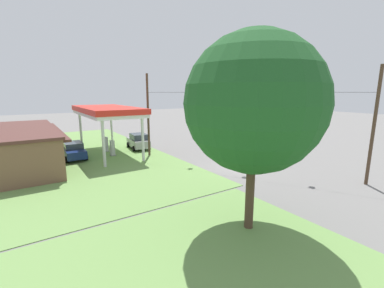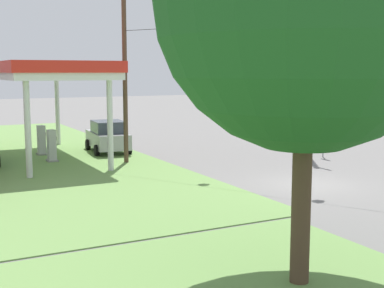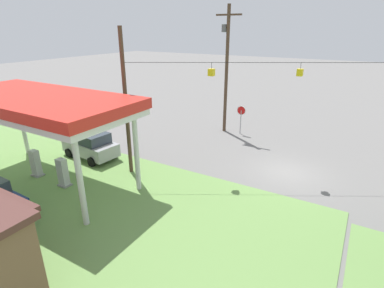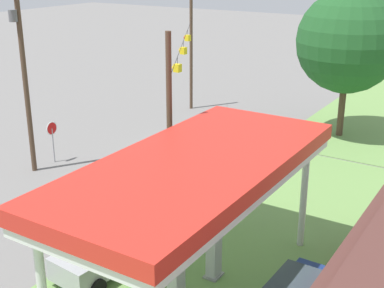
% 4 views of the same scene
% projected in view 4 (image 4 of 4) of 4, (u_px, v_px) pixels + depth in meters
% --- Properties ---
extents(ground_plane, '(160.00, 160.00, 0.00)m').
position_uv_depth(ground_plane, '(184.00, 152.00, 33.41)').
color(ground_plane, slate).
extents(gas_station_canopy, '(11.99, 5.26, 5.32)m').
position_uv_depth(gas_station_canopy, '(196.00, 172.00, 17.85)').
color(gas_station_canopy, silver).
rests_on(gas_station_canopy, ground).
extents(fuel_pump_near, '(0.71, 0.56, 1.73)m').
position_uv_depth(fuel_pump_near, '(214.00, 258.00, 20.21)').
color(fuel_pump_near, gray).
rests_on(fuel_pump_near, ground).
extents(car_at_pumps_front, '(4.34, 2.42, 1.92)m').
position_uv_depth(car_at_pumps_front, '(106.00, 248.00, 20.60)').
color(car_at_pumps_front, '#9E9EA3').
rests_on(car_at_pumps_front, ground).
extents(stop_sign_roadside, '(0.80, 0.08, 2.50)m').
position_uv_depth(stop_sign_roadside, '(52.00, 133.00, 31.24)').
color(stop_sign_roadside, '#99999E').
rests_on(stop_sign_roadside, ground).
extents(utility_pole_main, '(2.20, 0.44, 10.50)m').
position_uv_depth(utility_pole_main, '(23.00, 69.00, 28.63)').
color(utility_pole_main, '#4C3828').
rests_on(utility_pole_main, ground).
extents(signal_span_gantry, '(17.78, 10.24, 8.84)m').
position_uv_depth(signal_span_gantry, '(183.00, 78.00, 31.82)').
color(signal_span_gantry, '#4C3828').
rests_on(signal_span_gantry, ground).
extents(tree_west_verge, '(6.68, 6.68, 9.72)m').
position_uv_depth(tree_west_verge, '(348.00, 42.00, 34.34)').
color(tree_west_verge, '#4C3828').
rests_on(tree_west_verge, ground).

